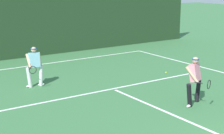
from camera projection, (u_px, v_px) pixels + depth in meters
name	position (u px, v px, depth m)	size (l,w,h in m)	color
court_line_baseline_far	(52.00, 63.00, 18.29)	(10.88, 0.10, 0.01)	white
court_line_service	(113.00, 89.00, 14.02)	(8.87, 0.10, 0.01)	white
court_line_centre	(175.00, 116.00, 11.30)	(0.10, 6.40, 0.01)	white
player_near	(195.00, 79.00, 12.11)	(1.02, 0.97, 1.61)	black
player_far	(34.00, 65.00, 14.12)	(0.82, 0.83, 1.55)	silver
tennis_ball	(166.00, 72.00, 16.30)	(0.07, 0.07, 0.07)	#D1E033
back_fence_windscreen	(35.00, 25.00, 19.48)	(20.91, 0.12, 3.38)	#203A20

